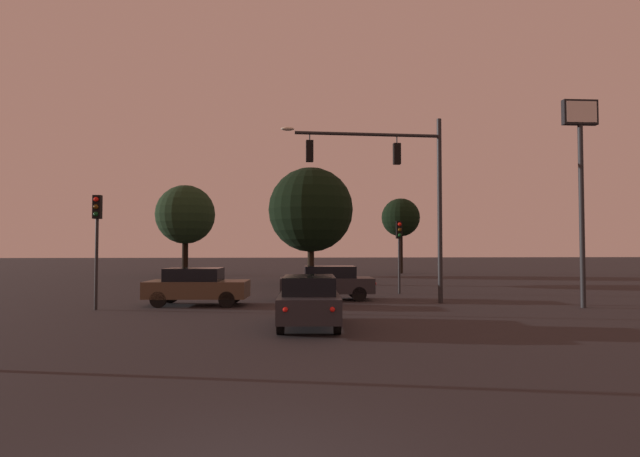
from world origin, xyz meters
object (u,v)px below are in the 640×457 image
(traffic_light_corner_left, at_px, (399,242))
(traffic_light_corner_right, at_px, (97,228))
(traffic_signal_mast_arm, at_px, (397,177))
(car_crossing_left, at_px, (197,286))
(car_nearside_lane, at_px, (309,300))
(tree_center_horizon, at_px, (185,215))
(tree_left_far, at_px, (401,218))
(store_sign_illuminated, at_px, (581,158))
(car_crossing_right, at_px, (327,282))
(tree_behind_sign, at_px, (311,210))

(traffic_light_corner_left, xyz_separation_m, traffic_light_corner_right, (-12.97, -5.81, 0.43))
(traffic_signal_mast_arm, relative_size, car_crossing_left, 1.86)
(car_nearside_lane, relative_size, tree_center_horizon, 0.55)
(traffic_light_corner_left, relative_size, traffic_light_corner_right, 0.85)
(traffic_light_corner_right, bearing_deg, traffic_signal_mast_arm, 6.58)
(car_crossing_left, bearing_deg, car_nearside_lane, -53.79)
(tree_left_far, bearing_deg, traffic_signal_mast_arm, -103.36)
(tree_left_far, height_order, tree_center_horizon, tree_center_horizon)
(car_crossing_left, relative_size, store_sign_illuminated, 0.52)
(tree_center_horizon, bearing_deg, store_sign_illuminated, -50.05)
(traffic_light_corner_left, distance_m, car_crossing_left, 10.61)
(car_crossing_right, distance_m, tree_center_horizon, 23.17)
(car_nearside_lane, height_order, store_sign_illuminated, store_sign_illuminated)
(traffic_light_corner_right, bearing_deg, tree_behind_sign, 54.65)
(car_crossing_left, height_order, store_sign_illuminated, store_sign_illuminated)
(traffic_signal_mast_arm, xyz_separation_m, car_nearside_lane, (-4.04, -5.95, -4.55))
(tree_left_far, relative_size, tree_center_horizon, 0.89)
(tree_behind_sign, xyz_separation_m, tree_left_far, (8.80, 12.93, 0.28))
(traffic_signal_mast_arm, distance_m, traffic_light_corner_left, 5.30)
(car_crossing_left, xyz_separation_m, tree_center_horizon, (-4.76, 22.05, 4.30))
(tree_left_far, bearing_deg, tree_behind_sign, -124.24)
(traffic_light_corner_right, relative_size, car_crossing_left, 1.03)
(store_sign_illuminated, bearing_deg, traffic_light_corner_right, 178.30)
(car_nearside_lane, relative_size, car_crossing_left, 0.98)
(tree_behind_sign, bearing_deg, car_crossing_left, -115.36)
(car_crossing_left, height_order, tree_center_horizon, tree_center_horizon)
(traffic_light_corner_left, height_order, tree_left_far, tree_left_far)
(traffic_signal_mast_arm, distance_m, car_nearside_lane, 8.50)
(traffic_signal_mast_arm, bearing_deg, car_crossing_right, 149.48)
(traffic_light_corner_left, distance_m, car_nearside_lane, 11.73)
(traffic_light_corner_right, height_order, car_crossing_right, traffic_light_corner_right)
(car_crossing_right, relative_size, tree_left_far, 0.63)
(tree_left_far, bearing_deg, tree_center_horizon, -174.17)
(traffic_signal_mast_arm, relative_size, store_sign_illuminated, 0.96)
(traffic_light_corner_left, bearing_deg, tree_left_far, 76.71)
(traffic_light_corner_right, distance_m, store_sign_illuminated, 19.05)
(car_crossing_left, relative_size, tree_center_horizon, 0.56)
(traffic_light_corner_right, height_order, car_crossing_left, traffic_light_corner_right)
(store_sign_illuminated, height_order, tree_left_far, store_sign_illuminated)
(traffic_signal_mast_arm, bearing_deg, traffic_light_corner_left, 76.32)
(traffic_signal_mast_arm, relative_size, traffic_light_corner_right, 1.81)
(car_nearside_lane, xyz_separation_m, store_sign_illuminated, (10.97, 4.01, 5.13))
(traffic_signal_mast_arm, relative_size, tree_behind_sign, 1.06)
(traffic_signal_mast_arm, xyz_separation_m, store_sign_illuminated, (6.94, -1.93, 0.59))
(traffic_signal_mast_arm, distance_m, tree_center_horizon, 25.62)
(tree_behind_sign, distance_m, tree_center_horizon, 14.88)
(traffic_light_corner_right, relative_size, car_nearside_lane, 1.04)
(store_sign_illuminated, relative_size, tree_center_horizon, 1.08)
(traffic_light_corner_left, xyz_separation_m, car_crossing_left, (-9.43, -4.49, -1.86))
(traffic_light_corner_right, bearing_deg, car_crossing_right, 18.64)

